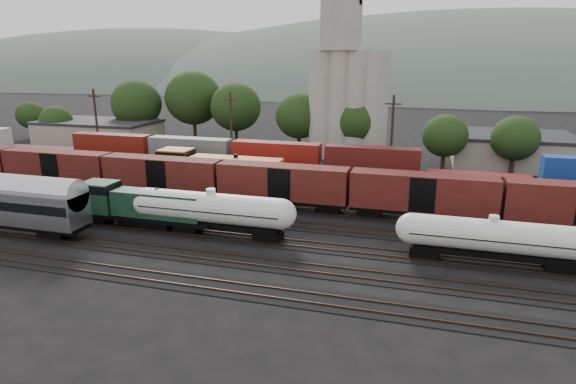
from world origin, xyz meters
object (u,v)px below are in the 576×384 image
(orange_locomotive, at_px, (212,170))
(grain_silo, at_px, (347,92))
(green_locomotive, at_px, (134,205))
(tank_car_a, at_px, (212,210))

(orange_locomotive, xyz_separation_m, grain_silo, (13.17, 26.00, 8.42))
(green_locomotive, xyz_separation_m, grain_silo, (14.93, 41.00, 8.82))
(green_locomotive, height_order, orange_locomotive, orange_locomotive)
(tank_car_a, height_order, orange_locomotive, orange_locomotive)
(grain_silo, bearing_deg, orange_locomotive, -116.86)
(green_locomotive, bearing_deg, tank_car_a, -0.00)
(tank_car_a, bearing_deg, green_locomotive, 180.00)
(green_locomotive, bearing_deg, grain_silo, 69.99)
(tank_car_a, bearing_deg, orange_locomotive, 114.78)
(grain_silo, bearing_deg, green_locomotive, -110.01)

